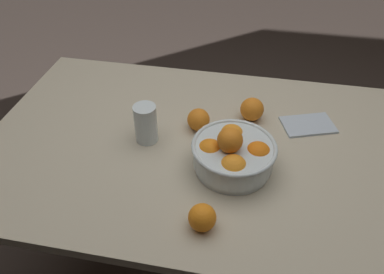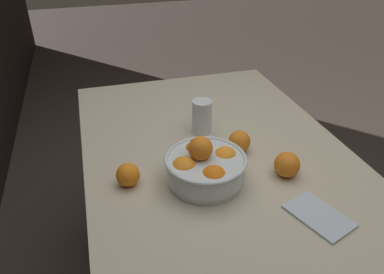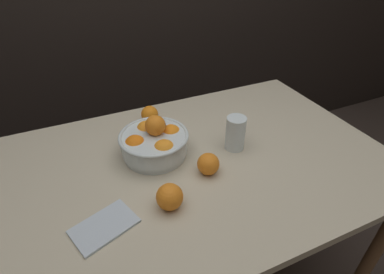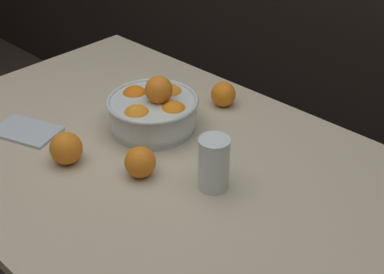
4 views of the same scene
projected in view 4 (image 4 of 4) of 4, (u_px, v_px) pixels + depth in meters
dining_table at (159, 185)px, 1.34m from camera, size 1.37×0.88×0.77m
fruit_bowl at (153, 110)px, 1.39m from camera, size 0.24×0.24×0.15m
juice_glass at (214, 166)px, 1.18m from camera, size 0.07×0.07×0.13m
orange_loose_near_bowl at (223, 94)px, 1.50m from camera, size 0.07×0.07×0.07m
orange_loose_front at (140, 162)px, 1.22m from camera, size 0.07×0.07×0.07m
orange_loose_aside at (66, 148)px, 1.27m from camera, size 0.08×0.08×0.08m
napkin at (27, 131)px, 1.40m from camera, size 0.19×0.16×0.01m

